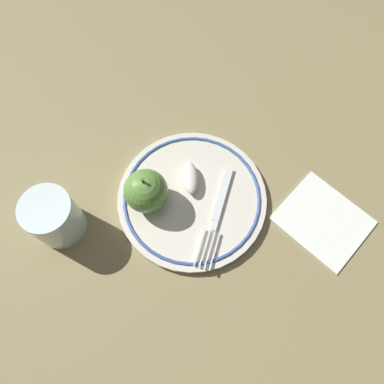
{
  "coord_description": "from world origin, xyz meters",
  "views": [
    {
      "loc": [
        -0.09,
        -0.2,
        0.59
      ],
      "look_at": [
        -0.02,
        0.01,
        0.04
      ],
      "focal_mm": 35.0,
      "sensor_mm": 36.0,
      "label": 1
    }
  ],
  "objects_px": {
    "plate": "(192,198)",
    "napkin_folded": "(323,220)",
    "apple_red_whole": "(146,191)",
    "drinking_glass": "(54,218)",
    "fork": "(217,213)",
    "apple_slice_front": "(190,178)"
  },
  "relations": [
    {
      "from": "apple_slice_front",
      "to": "drinking_glass",
      "type": "xyz_separation_m",
      "value": [
        -0.22,
        0.0,
        0.02
      ]
    },
    {
      "from": "plate",
      "to": "apple_red_whole",
      "type": "height_order",
      "value": "apple_red_whole"
    },
    {
      "from": "napkin_folded",
      "to": "drinking_glass",
      "type": "bearing_deg",
      "value": 160.96
    },
    {
      "from": "plate",
      "to": "fork",
      "type": "distance_m",
      "value": 0.05
    },
    {
      "from": "plate",
      "to": "apple_red_whole",
      "type": "xyz_separation_m",
      "value": [
        -0.07,
        0.02,
        0.04
      ]
    },
    {
      "from": "apple_slice_front",
      "to": "fork",
      "type": "xyz_separation_m",
      "value": [
        0.02,
        -0.07,
        -0.01
      ]
    },
    {
      "from": "apple_red_whole",
      "to": "napkin_folded",
      "type": "xyz_separation_m",
      "value": [
        0.26,
        -0.13,
        -0.05
      ]
    },
    {
      "from": "plate",
      "to": "apple_red_whole",
      "type": "distance_m",
      "value": 0.08
    },
    {
      "from": "apple_red_whole",
      "to": "drinking_glass",
      "type": "xyz_separation_m",
      "value": [
        -0.14,
        0.01,
        -0.01
      ]
    },
    {
      "from": "plate",
      "to": "napkin_folded",
      "type": "height_order",
      "value": "plate"
    },
    {
      "from": "apple_red_whole",
      "to": "apple_slice_front",
      "type": "distance_m",
      "value": 0.08
    },
    {
      "from": "drinking_glass",
      "to": "plate",
      "type": "bearing_deg",
      "value": -8.08
    },
    {
      "from": "napkin_folded",
      "to": "fork",
      "type": "bearing_deg",
      "value": 157.38
    },
    {
      "from": "plate",
      "to": "apple_slice_front",
      "type": "height_order",
      "value": "apple_slice_front"
    },
    {
      "from": "drinking_glass",
      "to": "fork",
      "type": "bearing_deg",
      "value": -16.56
    },
    {
      "from": "apple_slice_front",
      "to": "fork",
      "type": "bearing_deg",
      "value": -148.52
    },
    {
      "from": "drinking_glass",
      "to": "napkin_folded",
      "type": "bearing_deg",
      "value": -19.04
    },
    {
      "from": "fork",
      "to": "napkin_folded",
      "type": "bearing_deg",
      "value": 104.29
    },
    {
      "from": "fork",
      "to": "drinking_glass",
      "type": "xyz_separation_m",
      "value": [
        -0.24,
        0.07,
        0.03
      ]
    },
    {
      "from": "apple_red_whole",
      "to": "drinking_glass",
      "type": "bearing_deg",
      "value": 176.28
    },
    {
      "from": "apple_slice_front",
      "to": "napkin_folded",
      "type": "xyz_separation_m",
      "value": [
        0.18,
        -0.14,
        -0.02
      ]
    },
    {
      "from": "plate",
      "to": "napkin_folded",
      "type": "xyz_separation_m",
      "value": [
        0.19,
        -0.11,
        -0.01
      ]
    }
  ]
}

